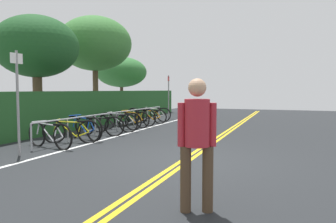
% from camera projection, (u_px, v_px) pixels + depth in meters
% --- Properties ---
extents(ground_plane, '(39.20, 13.68, 0.05)m').
position_uv_depth(ground_plane, '(187.00, 161.00, 7.19)').
color(ground_plane, '#232628').
extents(centre_line_yellow_inner, '(35.28, 0.10, 0.00)m').
position_uv_depth(centre_line_yellow_inner, '(190.00, 160.00, 7.16)').
color(centre_line_yellow_inner, gold).
rests_on(centre_line_yellow_inner, ground_plane).
extents(centre_line_yellow_outer, '(35.28, 0.10, 0.00)m').
position_uv_depth(centre_line_yellow_outer, '(183.00, 160.00, 7.21)').
color(centre_line_yellow_outer, gold).
rests_on(centre_line_yellow_outer, ground_plane).
extents(bike_lane_stripe_white, '(35.28, 0.12, 0.00)m').
position_uv_depth(bike_lane_stripe_white, '(65.00, 150.00, 8.34)').
color(bike_lane_stripe_white, white).
rests_on(bike_lane_stripe_white, ground_plane).
extents(bike_rack, '(8.72, 0.05, 0.73)m').
position_uv_depth(bike_rack, '(116.00, 116.00, 12.24)').
color(bike_rack, '#9EA0A5').
rests_on(bike_rack, ground_plane).
extents(bicycle_0, '(0.51, 1.75, 0.74)m').
position_uv_depth(bicycle_0, '(50.00, 135.00, 8.66)').
color(bicycle_0, black).
rests_on(bicycle_0, ground_plane).
extents(bicycle_1, '(0.68, 1.65, 0.72)m').
position_uv_depth(bicycle_1, '(71.00, 131.00, 9.49)').
color(bicycle_1, black).
rests_on(bicycle_1, ground_plane).
extents(bicycle_2, '(0.64, 1.74, 0.78)m').
position_uv_depth(bicycle_2, '(83.00, 128.00, 10.18)').
color(bicycle_2, black).
rests_on(bicycle_2, ground_plane).
extents(bicycle_3, '(0.55, 1.71, 0.72)m').
position_uv_depth(bicycle_3, '(100.00, 126.00, 10.98)').
color(bicycle_3, black).
rests_on(bicycle_3, ground_plane).
extents(bicycle_4, '(0.65, 1.73, 0.73)m').
position_uv_depth(bicycle_4, '(114.00, 123.00, 11.88)').
color(bicycle_4, black).
rests_on(bicycle_4, ground_plane).
extents(bicycle_5, '(0.46, 1.77, 0.72)m').
position_uv_depth(bicycle_5, '(120.00, 121.00, 12.70)').
color(bicycle_5, black).
rests_on(bicycle_5, ground_plane).
extents(bicycle_6, '(0.46, 1.68, 0.72)m').
position_uv_depth(bicycle_6, '(133.00, 119.00, 13.50)').
color(bicycle_6, black).
rests_on(bicycle_6, ground_plane).
extents(bicycle_7, '(0.60, 1.67, 0.79)m').
position_uv_depth(bicycle_7, '(141.00, 117.00, 14.21)').
color(bicycle_7, black).
rests_on(bicycle_7, ground_plane).
extents(bicycle_8, '(0.46, 1.62, 0.68)m').
position_uv_depth(bicycle_8, '(150.00, 116.00, 15.09)').
color(bicycle_8, black).
rests_on(bicycle_8, ground_plane).
extents(bicycle_9, '(0.57, 1.64, 0.73)m').
position_uv_depth(bicycle_9, '(154.00, 114.00, 15.91)').
color(bicycle_9, black).
rests_on(bicycle_9, ground_plane).
extents(pedestrian, '(0.32, 0.46, 1.70)m').
position_uv_depth(pedestrian, '(197.00, 136.00, 4.08)').
color(pedestrian, '#4C3826').
rests_on(pedestrian, ground_plane).
extents(sign_post_near, '(0.36, 0.06, 2.47)m').
position_uv_depth(sign_post_near, '(18.00, 94.00, 7.54)').
color(sign_post_near, gray).
rests_on(sign_post_near, ground_plane).
extents(sign_post_far, '(0.36, 0.10, 2.33)m').
position_uv_depth(sign_post_far, '(169.00, 93.00, 17.31)').
color(sign_post_far, gray).
rests_on(sign_post_far, ground_plane).
extents(hedge_backdrop, '(17.67, 0.87, 1.50)m').
position_uv_depth(hedge_backdrop, '(94.00, 108.00, 14.32)').
color(hedge_backdrop, '#235626').
rests_on(hedge_backdrop, ground_plane).
extents(tree_mid, '(3.13, 3.13, 4.34)m').
position_uv_depth(tree_mid, '(36.00, 47.00, 12.15)').
color(tree_mid, brown).
rests_on(tree_mid, ground_plane).
extents(tree_far_right, '(3.58, 3.58, 5.12)m').
position_uv_depth(tree_far_right, '(95.00, 44.00, 15.78)').
color(tree_far_right, brown).
rests_on(tree_far_right, ground_plane).
extents(tree_extra, '(3.24, 3.24, 3.65)m').
position_uv_depth(tree_extra, '(121.00, 72.00, 20.75)').
color(tree_extra, '#473323').
rests_on(tree_extra, ground_plane).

